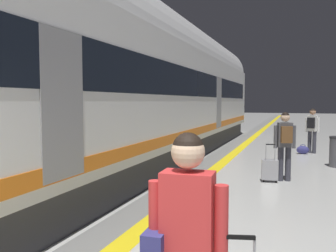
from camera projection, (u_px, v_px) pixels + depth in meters
safety_line_strip at (224, 161)px, 11.53m from camera, size 0.36×80.00×0.01m
tactile_edge_band at (213, 160)px, 11.66m from camera, size 0.74×80.00×0.01m
high_speed_train at (122, 81)px, 9.44m from camera, size 2.94×29.39×4.97m
traveller_foreground at (185, 241)px, 2.39m from camera, size 0.56×0.30×1.75m
passenger_near at (285, 140)px, 8.61m from camera, size 0.51×0.39×1.69m
suitcase_near at (270, 170)px, 8.55m from camera, size 0.41×0.29×0.93m
passenger_mid at (312, 127)px, 13.25m from camera, size 0.49×0.41×1.68m
duffel_bag_mid at (303, 150)px, 13.12m from camera, size 0.44×0.26×0.36m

